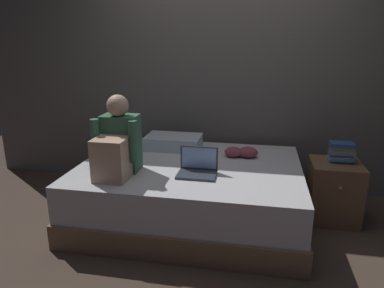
{
  "coord_description": "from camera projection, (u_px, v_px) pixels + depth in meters",
  "views": [
    {
      "loc": [
        0.38,
        -2.67,
        1.62
      ],
      "look_at": [
        -0.15,
        0.1,
        0.79
      ],
      "focal_mm": 33.33,
      "sensor_mm": 36.0,
      "label": 1
    }
  ],
  "objects": [
    {
      "name": "ground_plane",
      "position": [
        207.0,
        236.0,
        3.05
      ],
      "size": [
        8.0,
        8.0,
        0.0
      ],
      "primitive_type": "plane",
      "color": "#47382D"
    },
    {
      "name": "wall_back",
      "position": [
        225.0,
        65.0,
        3.79
      ],
      "size": [
        5.6,
        0.1,
        2.7
      ],
      "primitive_type": "cube",
      "color": "#605B56",
      "rests_on": "ground_plane"
    },
    {
      "name": "bed",
      "position": [
        190.0,
        192.0,
        3.29
      ],
      "size": [
        2.0,
        1.5,
        0.54
      ],
      "color": "#7A6047",
      "rests_on": "ground_plane"
    },
    {
      "name": "nightstand",
      "position": [
        334.0,
        191.0,
        3.28
      ],
      "size": [
        0.44,
        0.46,
        0.55
      ],
      "color": "brown",
      "rests_on": "ground_plane"
    },
    {
      "name": "person_sitting",
      "position": [
        117.0,
        145.0,
        2.92
      ],
      "size": [
        0.39,
        0.44,
        0.66
      ],
      "color": "#38664C",
      "rests_on": "bed"
    },
    {
      "name": "laptop",
      "position": [
        198.0,
        168.0,
        2.96
      ],
      "size": [
        0.32,
        0.23,
        0.22
      ],
      "color": "#333842",
      "rests_on": "bed"
    },
    {
      "name": "pillow",
      "position": [
        173.0,
        142.0,
        3.67
      ],
      "size": [
        0.56,
        0.36,
        0.13
      ],
      "primitive_type": "cube",
      "color": "silver",
      "rests_on": "bed"
    },
    {
      "name": "book_stack",
      "position": [
        341.0,
        152.0,
        3.21
      ],
      "size": [
        0.22,
        0.17,
        0.18
      ],
      "color": "teal",
      "rests_on": "nightstand"
    },
    {
      "name": "clothes_pile",
      "position": [
        241.0,
        152.0,
        3.39
      ],
      "size": [
        0.31,
        0.16,
        0.1
      ],
      "color": "#8E3D47",
      "rests_on": "bed"
    }
  ]
}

